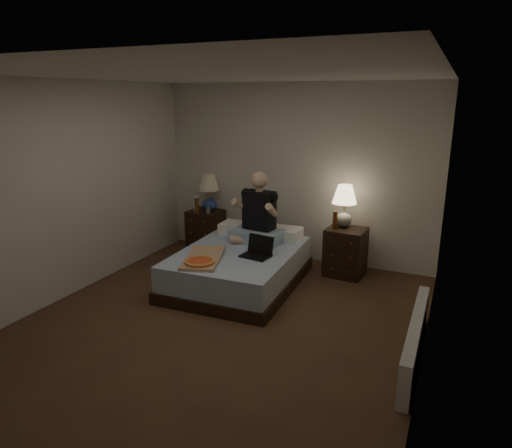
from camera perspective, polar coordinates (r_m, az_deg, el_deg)
The scene contains 19 objects.
floor at distance 4.95m, azimuth -4.38°, elevation -12.12°, with size 4.00×4.50×0.00m, color brown.
ceiling at distance 4.39m, azimuth -5.09°, elevation 18.15°, with size 4.00×4.50×0.00m, color white.
wall_back at distance 6.53m, azimuth 4.90°, elevation 6.31°, with size 4.00×2.50×0.00m, color silver.
wall_front at distance 2.86m, azimuth -27.22°, elevation -7.87°, with size 4.00×2.50×0.00m, color silver.
wall_left at distance 5.73m, azimuth -22.55°, elevation 3.85°, with size 4.50×2.50×0.00m, color silver.
wall_right at distance 3.98m, azimuth 21.46°, elevation -0.84°, with size 4.50×2.50×0.00m, color silver.
bed at distance 5.77m, azimuth -2.18°, elevation -5.48°, with size 1.35×1.80×0.45m, color #587CB1.
nightstand_left at distance 7.08m, azimuth -6.29°, elevation -0.78°, with size 0.48×0.43×0.62m, color black.
nightstand_right at distance 6.16m, azimuth 11.11°, elevation -3.46°, with size 0.49×0.44×0.64m, color black.
lamp_left at distance 6.93m, azimuth -5.87°, elevation 3.92°, with size 0.32×0.32×0.56m, color #284293, non-canonical shape.
lamp_right at distance 6.09m, azimuth 10.96°, elevation 2.21°, with size 0.32×0.32×0.56m, color #999891, non-canonical shape.
water_bottle at distance 6.89m, azimuth -7.48°, elevation 2.48°, with size 0.07×0.07×0.25m, color white.
soda_can at distance 6.83m, azimuth -6.00°, elevation 1.77°, with size 0.07×0.07×0.10m, color #B4B3AE.
beer_bottle_left at distance 6.82m, azimuth -7.41°, elevation 2.26°, with size 0.06×0.06×0.23m, color #562D0C.
beer_bottle_right at distance 6.01m, azimuth 9.85°, elevation 0.48°, with size 0.06×0.06×0.23m, color #5A290C.
person at distance 5.91m, azimuth 0.17°, elevation 2.08°, with size 0.66×0.52×0.93m, color black, non-canonical shape.
laptop at distance 5.43m, azimuth -0.07°, elevation -2.94°, with size 0.34×0.28×0.24m, color black, non-canonical shape.
pizza_box at distance 5.22m, azimuth -7.07°, elevation -4.78°, with size 0.40×0.76×0.08m, color tan, non-canonical shape.
radiator at distance 4.45m, azimuth 19.23°, elevation -13.51°, with size 0.10×1.60×0.40m, color silver.
Camera 1 is at (2.13, -3.83, 2.31)m, focal length 32.00 mm.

